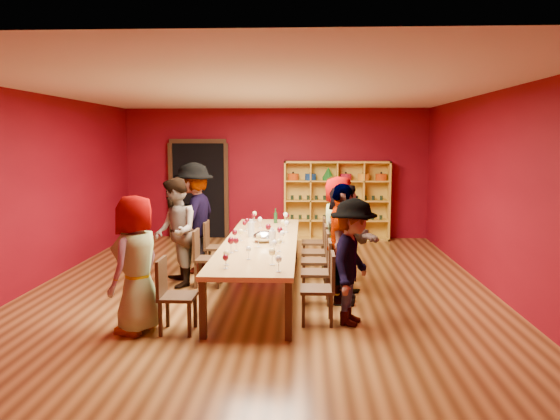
# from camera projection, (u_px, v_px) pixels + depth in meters

# --- Properties ---
(room_shell) EXTENTS (7.10, 9.10, 3.04)m
(room_shell) POSITION_uv_depth(u_px,v_px,m) (260.00, 192.00, 8.22)
(room_shell) COLOR #583417
(room_shell) RESTS_ON ground
(tasting_table) EXTENTS (1.10, 4.50, 0.75)m
(tasting_table) POSITION_uv_depth(u_px,v_px,m) (261.00, 244.00, 8.32)
(tasting_table) COLOR tan
(tasting_table) RESTS_ON ground
(doorway) EXTENTS (1.40, 0.17, 2.30)m
(doorway) POSITION_uv_depth(u_px,v_px,m) (199.00, 190.00, 12.74)
(doorway) COLOR black
(doorway) RESTS_ON ground
(shelving_unit) EXTENTS (2.40, 0.40, 1.80)m
(shelving_unit) POSITION_uv_depth(u_px,v_px,m) (336.00, 197.00, 12.50)
(shelving_unit) COLOR gold
(shelving_unit) RESTS_ON ground
(chair_person_left_0) EXTENTS (0.42, 0.42, 0.89)m
(chair_person_left_0) POSITION_uv_depth(u_px,v_px,m) (171.00, 291.00, 6.46)
(chair_person_left_0) COLOR black
(chair_person_left_0) RESTS_ON ground
(person_left_0) EXTENTS (0.65, 0.89, 1.64)m
(person_left_0) POSITION_uv_depth(u_px,v_px,m) (136.00, 264.00, 6.43)
(person_left_0) COLOR #5079A5
(person_left_0) RESTS_ON ground
(chair_person_left_2) EXTENTS (0.42, 0.42, 0.89)m
(chair_person_left_2) POSITION_uv_depth(u_px,v_px,m) (203.00, 255.00, 8.50)
(chair_person_left_2) COLOR black
(chair_person_left_2) RESTS_ON ground
(person_left_2) EXTENTS (0.71, 0.93, 1.70)m
(person_left_2) POSITION_uv_depth(u_px,v_px,m) (175.00, 232.00, 8.48)
(person_left_2) COLOR silver
(person_left_2) RESTS_ON ground
(chair_person_left_3) EXTENTS (0.42, 0.42, 0.89)m
(chair_person_left_3) POSITION_uv_depth(u_px,v_px,m) (213.00, 244.00, 9.40)
(chair_person_left_3) COLOR black
(chair_person_left_3) RESTS_ON ground
(person_left_3) EXTENTS (0.73, 1.30, 1.90)m
(person_left_3) POSITION_uv_depth(u_px,v_px,m) (194.00, 218.00, 9.35)
(person_left_3) COLOR beige
(person_left_3) RESTS_ON ground
(chair_person_right_0) EXTENTS (0.42, 0.42, 0.89)m
(chair_person_right_0) POSITION_uv_depth(u_px,v_px,m) (324.00, 284.00, 6.76)
(chair_person_right_0) COLOR black
(chair_person_right_0) RESTS_ON ground
(person_right_0) EXTENTS (0.72, 1.09, 1.57)m
(person_right_0) POSITION_uv_depth(u_px,v_px,m) (353.00, 262.00, 6.71)
(person_right_0) COLOR #141C37
(person_right_0) RESTS_ON ground
(chair_person_right_1) EXTENTS (0.42, 0.42, 0.89)m
(chair_person_right_1) POSITION_uv_depth(u_px,v_px,m) (322.00, 268.00, 7.61)
(chair_person_right_1) COLOR black
(chair_person_right_1) RESTS_ON ground
(person_right_1) EXTENTS (0.58, 1.04, 1.68)m
(person_right_1) POSITION_uv_depth(u_px,v_px,m) (341.00, 244.00, 7.55)
(person_right_1) COLOR #567CB2
(person_right_1) RESTS_ON ground
(chair_person_right_2) EXTENTS (0.42, 0.42, 0.89)m
(chair_person_right_2) POSITION_uv_depth(u_px,v_px,m) (320.00, 257.00, 8.34)
(chair_person_right_2) COLOR black
(chair_person_right_2) RESTS_ON ground
(person_right_2) EXTENTS (0.93, 1.57, 1.63)m
(person_right_2) POSITION_uv_depth(u_px,v_px,m) (344.00, 237.00, 8.28)
(person_right_2) COLOR pink
(person_right_2) RESTS_ON ground
(chair_person_right_3) EXTENTS (0.42, 0.42, 0.89)m
(chair_person_right_3) POSITION_uv_depth(u_px,v_px,m) (319.00, 248.00, 9.00)
(chair_person_right_3) COLOR black
(chair_person_right_3) RESTS_ON ground
(person_right_3) EXTENTS (0.48, 0.84, 1.69)m
(person_right_3) POSITION_uv_depth(u_px,v_px,m) (338.00, 228.00, 8.94)
(person_right_3) COLOR white
(person_right_3) RESTS_ON ground
(chair_person_right_4) EXTENTS (0.42, 0.42, 0.89)m
(chair_person_right_4) POSITION_uv_depth(u_px,v_px,m) (318.00, 239.00, 9.87)
(chair_person_right_4) COLOR black
(chair_person_right_4) RESTS_ON ground
(person_right_4) EXTENTS (0.54, 0.67, 1.63)m
(person_right_4) POSITION_uv_depth(u_px,v_px,m) (337.00, 222.00, 9.81)
(person_right_4) COLOR #4C4B50
(person_right_4) RESTS_ON ground
(wine_glass_0) EXTENTS (0.08, 0.08, 0.20)m
(wine_glass_0) POSITION_uv_depth(u_px,v_px,m) (260.00, 220.00, 9.51)
(wine_glass_0) COLOR white
(wine_glass_0) RESTS_ON tasting_table
(wine_glass_1) EXTENTS (0.08, 0.08, 0.20)m
(wine_glass_1) POSITION_uv_depth(u_px,v_px,m) (279.00, 260.00, 6.33)
(wine_glass_1) COLOR white
(wine_glass_1) RESTS_ON tasting_table
(wine_glass_2) EXTENTS (0.07, 0.07, 0.18)m
(wine_glass_2) POSITION_uv_depth(u_px,v_px,m) (279.00, 242.00, 7.49)
(wine_glass_2) COLOR white
(wine_glass_2) RESTS_ON tasting_table
(wine_glass_3) EXTENTS (0.07, 0.07, 0.18)m
(wine_glass_3) POSITION_uv_depth(u_px,v_px,m) (283.00, 223.00, 9.24)
(wine_glass_3) COLOR white
(wine_glass_3) RESTS_ON tasting_table
(wine_glass_4) EXTENTS (0.08, 0.08, 0.21)m
(wine_glass_4) POSITION_uv_depth(u_px,v_px,m) (286.00, 215.00, 10.04)
(wine_glass_4) COLOR white
(wine_glass_4) RESTS_ON tasting_table
(wine_glass_5) EXTENTS (0.08, 0.08, 0.19)m
(wine_glass_5) POSITION_uv_depth(u_px,v_px,m) (236.00, 241.00, 7.52)
(wine_glass_5) COLOR white
(wine_glass_5) RESTS_ON tasting_table
(wine_glass_6) EXTENTS (0.07, 0.07, 0.18)m
(wine_glass_6) POSITION_uv_depth(u_px,v_px,m) (253.00, 216.00, 10.05)
(wine_glass_6) COLOR white
(wine_glass_6) RESTS_ON tasting_table
(wine_glass_7) EXTENTS (0.08, 0.08, 0.20)m
(wine_glass_7) POSITION_uv_depth(u_px,v_px,m) (259.00, 237.00, 7.81)
(wine_glass_7) COLOR white
(wine_glass_7) RESTS_ON tasting_table
(wine_glass_8) EXTENTS (0.08, 0.08, 0.21)m
(wine_glass_8) POSITION_uv_depth(u_px,v_px,m) (254.00, 214.00, 10.19)
(wine_glass_8) COLOR white
(wine_glass_8) RESTS_ON tasting_table
(wine_glass_9) EXTENTS (0.08, 0.08, 0.19)m
(wine_glass_9) POSITION_uv_depth(u_px,v_px,m) (226.00, 254.00, 6.66)
(wine_glass_9) COLOR white
(wine_glass_9) RESTS_ON tasting_table
(wine_glass_10) EXTENTS (0.09, 0.09, 0.22)m
(wine_glass_10) POSITION_uv_depth(u_px,v_px,m) (268.00, 228.00, 8.56)
(wine_glass_10) COLOR white
(wine_glass_10) RESTS_ON tasting_table
(wine_glass_11) EXTENTS (0.07, 0.07, 0.18)m
(wine_glass_11) POSITION_uv_depth(u_px,v_px,m) (245.00, 224.00, 9.16)
(wine_glass_11) COLOR white
(wine_glass_11) RESTS_ON tasting_table
(wine_glass_12) EXTENTS (0.09, 0.09, 0.22)m
(wine_glass_12) POSITION_uv_depth(u_px,v_px,m) (231.00, 241.00, 7.38)
(wine_glass_12) COLOR white
(wine_glass_12) RESTS_ON tasting_table
(wine_glass_13) EXTENTS (0.08, 0.08, 0.20)m
(wine_glass_13) POSITION_uv_depth(u_px,v_px,m) (235.00, 233.00, 8.15)
(wine_glass_13) COLOR white
(wine_glass_13) RESTS_ON tasting_table
(wine_glass_14) EXTENTS (0.08, 0.08, 0.20)m
(wine_glass_14) POSITION_uv_depth(u_px,v_px,m) (287.00, 224.00, 9.04)
(wine_glass_14) COLOR white
(wine_glass_14) RESTS_ON tasting_table
(wine_glass_15) EXTENTS (0.08, 0.08, 0.19)m
(wine_glass_15) POSITION_uv_depth(u_px,v_px,m) (274.00, 244.00, 7.34)
(wine_glass_15) COLOR white
(wine_glass_15) RESTS_ON tasting_table
(wine_glass_16) EXTENTS (0.08, 0.08, 0.19)m
(wine_glass_16) POSITION_uv_depth(u_px,v_px,m) (282.00, 234.00, 8.11)
(wine_glass_16) COLOR white
(wine_glass_16) RESTS_ON tasting_table
(wine_glass_17) EXTENTS (0.07, 0.07, 0.18)m
(wine_glass_17) POSITION_uv_depth(u_px,v_px,m) (249.00, 250.00, 6.99)
(wine_glass_17) COLOR white
(wine_glass_17) RESTS_ON tasting_table
(wine_glass_18) EXTENTS (0.07, 0.07, 0.18)m
(wine_glass_18) POSITION_uv_depth(u_px,v_px,m) (225.00, 258.00, 6.48)
(wine_glass_18) COLOR white
(wine_glass_18) RESTS_ON tasting_table
(wine_glass_19) EXTENTS (0.09, 0.09, 0.21)m
(wine_glass_19) POSITION_uv_depth(u_px,v_px,m) (272.00, 253.00, 6.67)
(wine_glass_19) COLOR white
(wine_glass_19) RESTS_ON tasting_table
(wine_glass_20) EXTENTS (0.09, 0.09, 0.22)m
(wine_glass_20) POSITION_uv_depth(u_px,v_px,m) (280.00, 230.00, 8.30)
(wine_glass_20) COLOR white
(wine_glass_20) RESTS_ON tasting_table
(wine_glass_21) EXTENTS (0.07, 0.07, 0.18)m
(wine_glass_21) POSITION_uv_depth(u_px,v_px,m) (241.00, 232.00, 8.29)
(wine_glass_21) COLOR white
(wine_glass_21) RESTS_ON tasting_table
(wine_glass_22) EXTENTS (0.08, 0.08, 0.19)m
(wine_glass_22) POSITION_uv_depth(u_px,v_px,m) (247.00, 221.00, 9.36)
(wine_glass_22) COLOR white
(wine_glass_22) RESTS_ON tasting_table
(wine_glass_23) EXTENTS (0.07, 0.07, 0.18)m
(wine_glass_23) POSITION_uv_depth(u_px,v_px,m) (287.00, 216.00, 10.09)
(wine_glass_23) COLOR white
(wine_glass_23) RESTS_ON tasting_table
(spittoon_bowl) EXTENTS (0.33, 0.33, 0.18)m
(spittoon_bowl) POSITION_uv_depth(u_px,v_px,m) (264.00, 237.00, 8.21)
(spittoon_bowl) COLOR silver
(spittoon_bowl) RESTS_ON tasting_table
(carafe_a) EXTENTS (0.13, 0.13, 0.28)m
(carafe_a) POSITION_uv_depth(u_px,v_px,m) (251.00, 229.00, 8.65)
(carafe_a) COLOR white
(carafe_a) RESTS_ON tasting_table
(carafe_b) EXTENTS (0.12, 0.12, 0.25)m
(carafe_b) POSITION_uv_depth(u_px,v_px,m) (272.00, 237.00, 7.95)
(carafe_b) COLOR white
(carafe_b) RESTS_ON tasting_table
(wine_bottle) EXTENTS (0.07, 0.07, 0.27)m
(wine_bottle) POSITION_uv_depth(u_px,v_px,m) (276.00, 218.00, 10.06)
(wine_bottle) COLOR #123317
(wine_bottle) RESTS_ON tasting_table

